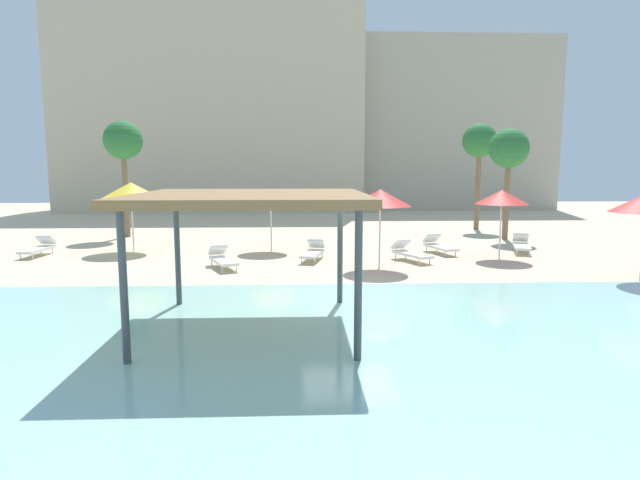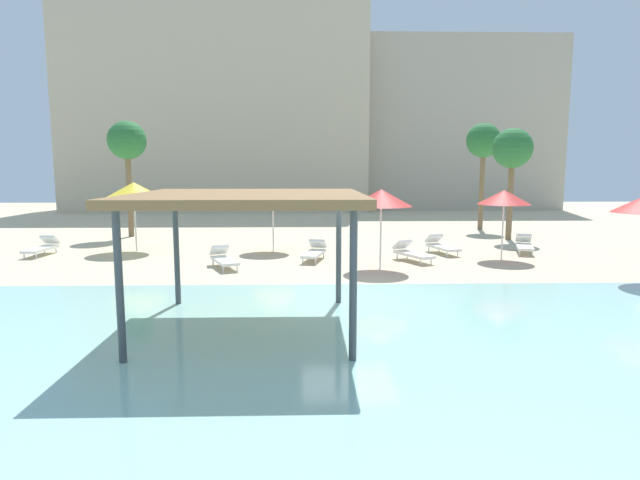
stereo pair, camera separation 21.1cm
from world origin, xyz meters
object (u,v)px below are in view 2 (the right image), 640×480
Objects in this scene: beach_umbrella_orange_1 at (273,197)px; palm_tree_0 at (512,150)px; beach_umbrella_red_0 at (381,198)px; lounge_chair_0 at (43,247)px; lounge_chair_3 at (411,252)px; beach_umbrella_red_5 at (504,197)px; lounge_chair_2 at (315,251)px; lounge_chair_5 at (441,245)px; beach_umbrella_yellow_3 at (134,190)px; palm_tree_2 at (127,143)px; shade_pavilion at (248,201)px; lounge_chair_1 at (524,245)px; lounge_chair_4 at (223,258)px; palm_tree_1 at (483,143)px.

beach_umbrella_orange_1 is 11.91m from palm_tree_0.
beach_umbrella_red_0 is 1.43× the size of lounge_chair_0.
beach_umbrella_red_5 is at bearing 70.93° from lounge_chair_3.
beach_umbrella_orange_1 is 3.43m from lounge_chair_2.
lounge_chair_5 is (16.07, -0.03, 0.00)m from lounge_chair_0.
beach_umbrella_yellow_3 is 1.45× the size of lounge_chair_2.
beach_umbrella_orange_1 is 0.44× the size of palm_tree_2.
lounge_chair_3 is (1.37, 1.44, -2.12)m from beach_umbrella_red_0.
lounge_chair_2 is at bearing 79.80° from shade_pavilion.
lounge_chair_1 is 1.00× the size of lounge_chair_5.
lounge_chair_2 is 1.00× the size of lounge_chair_4.
palm_tree_2 is at bearing -168.37° from lounge_chair_4.
beach_umbrella_red_5 is 2.88m from lounge_chair_1.
lounge_chair_3 is 9.23m from palm_tree_0.
beach_umbrella_orange_1 is at bearing -33.07° from palm_tree_2.
beach_umbrella_orange_1 is 7.20m from lounge_chair_5.
beach_umbrella_orange_1 reaches higher than lounge_chair_4.
beach_umbrella_yellow_3 is 0.48× the size of palm_tree_1.
beach_umbrella_red_0 is 1.38× the size of lounge_chair_1.
lounge_chair_1 is 5.36m from lounge_chair_3.
beach_umbrella_yellow_3 is at bearing -94.06° from lounge_chair_2.
palm_tree_1 is at bearing 115.18° from lounge_chair_0.
lounge_chair_2 is 14.37m from palm_tree_1.
lounge_chair_3 and lounge_chair_4 have the same top height.
lounge_chair_0 is 21.23m from palm_tree_0.
beach_umbrella_yellow_3 reaches higher than beach_umbrella_red_0.
beach_umbrella_orange_1 is 6.22m from lounge_chair_3.
lounge_chair_5 is 7.20m from palm_tree_0.
lounge_chair_2 and lounge_chair_5 have the same top height.
beach_umbrella_orange_1 is 1.28× the size of lounge_chair_2.
beach_umbrella_orange_1 is 0.43× the size of palm_tree_1.
beach_umbrella_red_5 is (4.94, 1.82, -0.09)m from beach_umbrella_red_0.
lounge_chair_2 is 1.01× the size of lounge_chair_3.
lounge_chair_4 is 1.00× the size of lounge_chair_5.
shade_pavilion is 18.01m from palm_tree_0.
shade_pavilion reaches higher than lounge_chair_5.
shade_pavilion is at bearing -49.67° from lounge_chair_5.
lounge_chair_3 is at bearing -51.92° from lounge_chair_1.
palm_tree_1 is (9.57, 9.72, 4.53)m from lounge_chair_2.
beach_umbrella_yellow_3 is 8.13m from lounge_chair_2.
beach_umbrella_red_0 is 5.27m from beach_umbrella_red_5.
lounge_chair_5 is 0.37× the size of palm_tree_0.
lounge_chair_1 is at bearing -96.24° from palm_tree_1.
beach_umbrella_orange_1 is at bearing -112.78° from lounge_chair_5.
palm_tree_1 reaches higher than lounge_chair_2.
beach_umbrella_orange_1 reaches higher than lounge_chair_0.
beach_umbrella_red_5 is 1.33× the size of lounge_chair_4.
lounge_chair_5 is 0.34× the size of palm_tree_2.
beach_umbrella_red_5 is 18.05m from palm_tree_2.
lounge_chair_0 is at bearing -106.12° from palm_tree_2.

